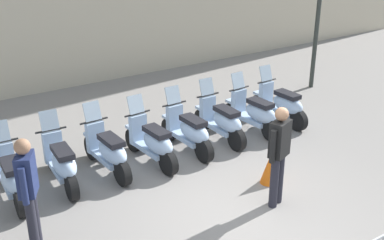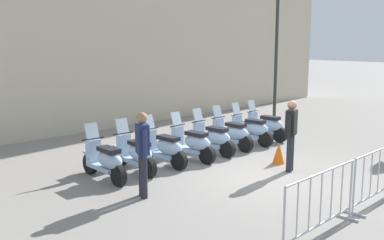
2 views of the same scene
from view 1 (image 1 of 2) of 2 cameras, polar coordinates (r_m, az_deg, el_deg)
name	(u,v)px [view 1 (image 1 of 2)]	position (r m, az deg, el deg)	size (l,w,h in m)	color
ground_plane	(247,213)	(8.03, 6.43, -10.86)	(120.00, 120.00, 0.00)	gray
motorcycle_0	(11,177)	(8.63, -20.47, -6.25)	(0.56, 1.73, 1.24)	black
motorcycle_1	(61,163)	(8.82, -15.10, -4.86)	(0.56, 1.73, 1.24)	black
motorcycle_2	(108,151)	(9.06, -9.86, -3.61)	(0.66, 1.72, 1.24)	black
motorcycle_3	(152,142)	(9.29, -4.69, -2.62)	(0.68, 1.71, 1.24)	black
motorcycle_4	(188,131)	(9.73, -0.42, -1.31)	(0.64, 1.72, 1.24)	black
motorcycle_5	(221,121)	(10.22, 3.48, -0.13)	(0.61, 1.72, 1.24)	black
motorcycle_6	(254,113)	(10.70, 7.33, 0.81)	(0.68, 1.71, 1.24)	black
motorcycle_7	(281,104)	(11.29, 10.45, 1.82)	(0.65, 1.72, 1.24)	black
officer_mid_plaza	(28,188)	(7.11, -18.66, -7.62)	(0.32, 0.53, 1.73)	#23232D
officer_by_barriers	(279,151)	(7.86, 10.18, -3.63)	(0.50, 0.36, 1.73)	#23232D
traffic_cone	(270,169)	(8.80, 9.10, -5.71)	(0.32, 0.32, 0.55)	orange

